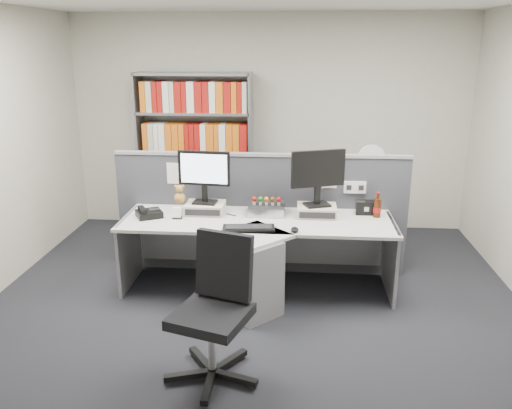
# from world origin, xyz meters

# --- Properties ---
(ground) EXTENTS (5.50, 5.50, 0.00)m
(ground) POSITION_xyz_m (0.00, 0.00, 0.00)
(ground) COLOR #24252A
(ground) RESTS_ON ground
(room_shell) EXTENTS (5.04, 5.54, 2.72)m
(room_shell) POSITION_xyz_m (0.00, 0.00, 1.79)
(room_shell) COLOR beige
(room_shell) RESTS_ON ground
(partition) EXTENTS (3.00, 0.08, 1.27)m
(partition) POSITION_xyz_m (0.00, 1.25, 0.65)
(partition) COLOR #404148
(partition) RESTS_ON ground
(desk) EXTENTS (2.60, 1.20, 0.72)m
(desk) POSITION_xyz_m (0.00, 0.60, 0.46)
(desk) COLOR beige
(desk) RESTS_ON ground
(monitor_riser_left) EXTENTS (0.38, 0.31, 0.10)m
(monitor_riser_left) POSITION_xyz_m (-0.53, 0.98, 0.77)
(monitor_riser_left) COLOR beige
(monitor_riser_left) RESTS_ON desk
(monitor_riser_right) EXTENTS (0.38, 0.31, 0.10)m
(monitor_riser_right) POSITION_xyz_m (0.57, 0.98, 0.77)
(monitor_riser_right) COLOR beige
(monitor_riser_right) RESTS_ON desk
(monitor_left) EXTENTS (0.51, 0.19, 0.52)m
(monitor_left) POSITION_xyz_m (-0.53, 0.98, 1.13)
(monitor_left) COLOR black
(monitor_left) RESTS_ON monitor_riser_left
(monitor_right) EXTENTS (0.52, 0.24, 0.55)m
(monitor_right) POSITION_xyz_m (0.57, 0.98, 1.15)
(monitor_right) COLOR black
(monitor_right) RESTS_ON monitor_riser_right
(desktop_pc) EXTENTS (0.35, 0.31, 0.09)m
(desktop_pc) POSITION_xyz_m (0.08, 1.01, 0.77)
(desktop_pc) COLOR black
(desktop_pc) RESTS_ON desk
(figurines) EXTENTS (0.29, 0.05, 0.09)m
(figurines) POSITION_xyz_m (0.08, 0.99, 0.86)
(figurines) COLOR beige
(figurines) RESTS_ON desktop_pc
(keyboard) EXTENTS (0.48, 0.22, 0.03)m
(keyboard) POSITION_xyz_m (-0.06, 0.53, 0.74)
(keyboard) COLOR black
(keyboard) RESTS_ON desk
(mouse) EXTENTS (0.07, 0.11, 0.04)m
(mouse) POSITION_xyz_m (0.36, 0.50, 0.74)
(mouse) COLOR black
(mouse) RESTS_ON desk
(desk_phone) EXTENTS (0.30, 0.30, 0.10)m
(desk_phone) POSITION_xyz_m (-1.06, 0.81, 0.76)
(desk_phone) COLOR black
(desk_phone) RESTS_ON desk
(desk_calendar) EXTENTS (0.09, 0.07, 0.11)m
(desk_calendar) POSITION_xyz_m (-0.77, 0.78, 0.77)
(desk_calendar) COLOR black
(desk_calendar) RESTS_ON desk
(plush_toy) EXTENTS (0.11, 0.11, 0.19)m
(plush_toy) POSITION_xyz_m (-0.78, 0.95, 0.90)
(plush_toy) COLOR #AE803A
(plush_toy) RESTS_ON monitor_riser_left
(speaker) EXTENTS (0.20, 0.11, 0.13)m
(speaker) POSITION_xyz_m (1.05, 1.07, 0.79)
(speaker) COLOR black
(speaker) RESTS_ON desk
(cola_bottle) EXTENTS (0.08, 0.08, 0.25)m
(cola_bottle) POSITION_xyz_m (1.15, 0.98, 0.81)
(cola_bottle) COLOR #3F190A
(cola_bottle) RESTS_ON desk
(shelving_unit) EXTENTS (1.41, 0.40, 2.00)m
(shelving_unit) POSITION_xyz_m (-0.90, 2.44, 0.98)
(shelving_unit) COLOR gray
(shelving_unit) RESTS_ON ground
(filing_cabinet) EXTENTS (0.45, 0.61, 0.70)m
(filing_cabinet) POSITION_xyz_m (1.20, 1.99, 0.35)
(filing_cabinet) COLOR gray
(filing_cabinet) RESTS_ON ground
(desk_fan) EXTENTS (0.32, 0.19, 0.54)m
(desk_fan) POSITION_xyz_m (1.20, 1.99, 1.04)
(desk_fan) COLOR white
(desk_fan) RESTS_ON filing_cabinet
(office_chair) EXTENTS (0.69, 0.69, 1.03)m
(office_chair) POSITION_xyz_m (-0.19, -0.59, 0.55)
(office_chair) COLOR silver
(office_chair) RESTS_ON ground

